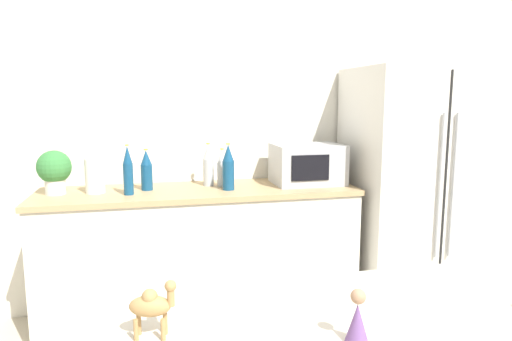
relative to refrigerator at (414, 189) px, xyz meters
name	(u,v)px	position (x,y,z in m)	size (l,w,h in m)	color
wall_back	(238,132)	(-1.23, 0.41, 0.41)	(8.00, 0.06, 2.55)	silver
back_counter	(201,254)	(-1.56, 0.08, -0.41)	(2.11, 0.63, 0.93)	silver
refrigerator	(414,189)	(0.00, 0.00, 0.00)	(0.92, 0.75, 1.74)	silver
potted_plant	(54,170)	(-2.47, 0.10, 0.21)	(0.21, 0.21, 0.28)	silver
paper_towel_roll	(95,176)	(-2.23, 0.09, 0.17)	(0.12, 0.12, 0.22)	white
microwave	(307,164)	(-0.79, 0.10, 0.20)	(0.48, 0.37, 0.28)	#B2B5BA
back_bottle_0	(147,171)	(-1.90, 0.11, 0.19)	(0.08, 0.08, 0.27)	navy
back_bottle_1	(128,171)	(-2.02, -0.02, 0.21)	(0.06, 0.06, 0.32)	navy
back_bottle_2	(222,168)	(-1.40, 0.13, 0.18)	(0.07, 0.07, 0.26)	#B2B7BC
back_bottle_3	(228,168)	(-1.38, 0.00, 0.20)	(0.08, 0.08, 0.31)	navy
back_bottle_4	(208,165)	(-1.49, 0.17, 0.20)	(0.07, 0.07, 0.30)	#B2B7BC
camel_figurine	(152,305)	(-1.88, -1.95, 0.20)	(0.11, 0.07, 0.13)	#A87F4C
wise_man_figurine_crimson	(357,320)	(-1.45, -2.08, 0.17)	(0.05, 0.05, 0.12)	#6B4784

